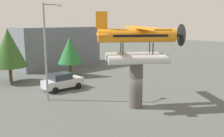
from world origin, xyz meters
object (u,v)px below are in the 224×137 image
object	(u,v)px
streetlight_primary	(47,46)
storefront_building	(55,47)
display_pedestal	(136,85)
car_mid_silver	(62,81)
tree_center_back	(70,50)
tree_east	(9,48)
floatplane_monument	(138,41)

from	to	relation	value
streetlight_primary	storefront_building	xyz separation A→B (m)	(9.12, 15.42, -1.86)
display_pedestal	car_mid_silver	xyz separation A→B (m)	(-1.81, 8.85, -1.02)
display_pedestal	car_mid_silver	size ratio (longest dim) A/B	0.90
display_pedestal	tree_center_back	world-z (taller)	tree_center_back
display_pedestal	car_mid_silver	distance (m)	9.09
streetlight_primary	storefront_building	size ratio (longest dim) A/B	0.68
car_mid_silver	storefront_building	world-z (taller)	storefront_building
storefront_building	tree_east	world-z (taller)	tree_east
display_pedestal	tree_east	distance (m)	16.40
display_pedestal	streetlight_primary	distance (m)	8.51
streetlight_primary	tree_center_back	bearing A→B (deg)	47.05
car_mid_silver	storefront_building	bearing A→B (deg)	63.80
car_mid_silver	tree_center_back	size ratio (longest dim) A/B	0.82
tree_east	tree_center_back	distance (m)	7.26
car_mid_silver	tree_east	bearing A→B (deg)	113.81
tree_east	streetlight_primary	bearing A→B (deg)	-87.99
streetlight_primary	floatplane_monument	bearing A→B (deg)	-55.56
floatplane_monument	tree_east	bearing A→B (deg)	141.32
display_pedestal	streetlight_primary	bearing A→B (deg)	124.09
car_mid_silver	floatplane_monument	bearing A→B (deg)	-77.85
display_pedestal	storefront_building	distance (m)	22.52
tree_center_back	display_pedestal	bearing A→B (deg)	-99.23
streetlight_primary	car_mid_silver	bearing A→B (deg)	40.59
display_pedestal	streetlight_primary	world-z (taller)	streetlight_primary
floatplane_monument	car_mid_silver	distance (m)	10.21
display_pedestal	tree_east	world-z (taller)	tree_east
display_pedestal	floatplane_monument	size ratio (longest dim) A/B	0.41
tree_east	floatplane_monument	bearing A→B (deg)	-72.66
car_mid_silver	streetlight_primary	bearing A→B (deg)	-139.41
display_pedestal	tree_center_back	bearing A→B (deg)	80.77
car_mid_silver	streetlight_primary	world-z (taller)	streetlight_primary
car_mid_silver	storefront_building	size ratio (longest dim) A/B	0.33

